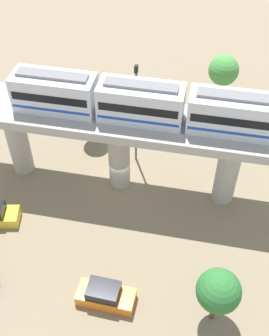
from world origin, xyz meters
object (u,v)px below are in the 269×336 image
Objects in this scene: tree_near_viaduct at (224,71)px; tree_mid_lot at (91,111)px; tree_far_corner at (219,291)px; signal_post at (136,112)px; train at (141,103)px; parked_car_orange at (105,295)px.

tree_near_viaduct reaches higher than tree_mid_lot.
signal_post reaches higher than tree_far_corner.
tree_near_viaduct is at bearing -23.33° from train.
train is at bearing 32.73° from tree_far_corner.
signal_post is at bearing 29.52° from tree_far_corner.
train is 3.68× the size of tree_near_viaduct.
tree_far_corner is at bearing -177.68° from tree_near_viaduct.
tree_far_corner is at bearing -141.86° from tree_mid_lot.
tree_near_viaduct reaches higher than tree_far_corner.
train reaches higher than tree_near_viaduct.
tree_near_viaduct is 13.63m from signal_post.
tree_near_viaduct is at bearing -33.15° from signal_post.
parked_car_orange is 0.82× the size of tree_far_corner.
train is 16.92m from tree_near_viaduct.
train is 3.95× the size of tree_far_corner.
signal_post reaches higher than parked_car_orange.
tree_mid_lot is at bearing 47.49° from train.
train is 14.83m from tree_far_corner.
parked_car_orange is at bearing 165.94° from tree_near_viaduct.
train is 5.07m from signal_post.
parked_car_orange is 27.48m from tree_near_viaduct.
tree_mid_lot is at bearing 67.73° from signal_post.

